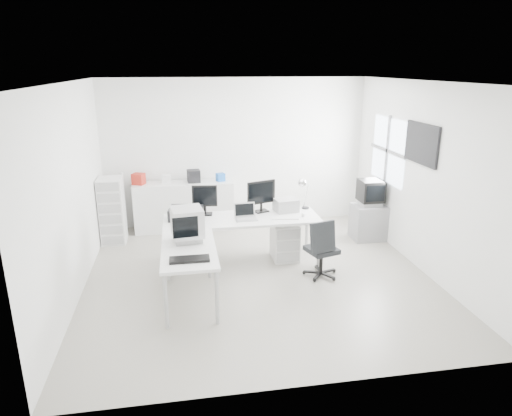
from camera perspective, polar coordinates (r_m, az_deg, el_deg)
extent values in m
cube|color=beige|center=(6.89, 0.28, -8.45)|extent=(5.00, 5.00, 0.01)
cube|color=white|center=(6.20, 0.32, 15.50)|extent=(5.00, 5.00, 0.01)
cube|color=white|center=(8.82, -2.53, 6.91)|extent=(5.00, 0.02, 2.80)
cube|color=white|center=(6.47, -22.07, 1.74)|extent=(0.02, 5.00, 2.80)
cube|color=white|center=(7.26, 20.18, 3.54)|extent=(0.02, 5.00, 2.80)
cube|color=silver|center=(7.39, 3.60, -4.11)|extent=(0.40, 0.50, 0.60)
cube|color=black|center=(7.07, -8.73, -0.64)|extent=(0.56, 0.47, 0.18)
cube|color=silver|center=(7.04, 3.64, -1.25)|extent=(0.44, 0.19, 0.02)
sphere|color=silver|center=(7.15, 5.90, -0.84)|extent=(0.06, 0.06, 0.06)
cube|color=#A2A2A2|center=(7.37, 3.76, 0.39)|extent=(0.40, 0.36, 0.20)
cube|color=black|center=(5.60, -8.31, -6.37)|extent=(0.48, 0.19, 0.03)
cube|color=gray|center=(8.44, 13.87, -1.70)|extent=(0.58, 0.47, 0.63)
cube|color=silver|center=(8.73, -8.96, 0.23)|extent=(1.84, 0.46, 0.92)
cube|color=#AF2419|center=(8.61, -14.47, 3.54)|extent=(0.26, 0.25, 0.20)
cube|color=silver|center=(8.59, -11.13, 3.57)|extent=(0.17, 0.15, 0.16)
cube|color=black|center=(8.58, -7.80, 3.98)|extent=(0.25, 0.23, 0.23)
cube|color=blue|center=(8.62, -4.46, 3.86)|extent=(0.18, 0.17, 0.15)
cylinder|color=silver|center=(8.68, -16.43, 3.54)|extent=(0.07, 0.07, 0.22)
cube|color=silver|center=(8.35, -17.53, -0.31)|extent=(0.41, 0.48, 1.16)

